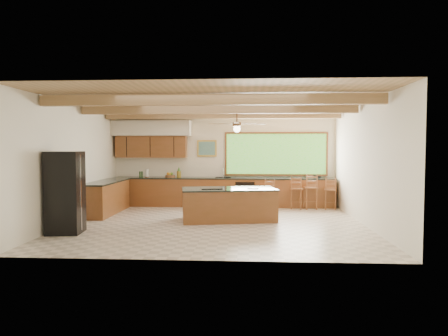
{
  "coord_description": "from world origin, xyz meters",
  "views": [
    {
      "loc": [
        0.76,
        -9.78,
        1.89
      ],
      "look_at": [
        0.15,
        0.8,
        1.34
      ],
      "focal_mm": 32.0,
      "sensor_mm": 36.0,
      "label": 1
    }
  ],
  "objects": [
    {
      "name": "counter_run",
      "position": [
        -0.82,
        2.52,
        0.46
      ],
      "size": [
        7.12,
        3.1,
        1.26
      ],
      "color": "brown",
      "rests_on": "ground"
    },
    {
      "name": "bar_stool_d",
      "position": [
        3.3,
        2.4,
        0.59
      ],
      "size": [
        0.41,
        0.41,
        0.99
      ],
      "rotation": [
        0.0,
        0.0,
        -0.17
      ],
      "color": "brown",
      "rests_on": "ground"
    },
    {
      "name": "refrigerator",
      "position": [
        -3.22,
        -1.3,
        0.9
      ],
      "size": [
        0.77,
        0.75,
        1.8
      ],
      "rotation": [
        0.0,
        0.0,
        0.1
      ],
      "color": "black",
      "rests_on": "ground"
    },
    {
      "name": "room_shell",
      "position": [
        -0.17,
        0.65,
        2.21
      ],
      "size": [
        7.27,
        6.54,
        3.02
      ],
      "color": "silver",
      "rests_on": "ground"
    },
    {
      "name": "island",
      "position": [
        0.29,
        0.43,
        0.42
      ],
      "size": [
        2.55,
        1.52,
        0.85
      ],
      "rotation": [
        0.0,
        0.0,
        0.17
      ],
      "color": "brown",
      "rests_on": "ground"
    },
    {
      "name": "ground",
      "position": [
        0.0,
        0.0,
        0.0
      ],
      "size": [
        7.2,
        7.2,
        0.0
      ],
      "primitive_type": "plane",
      "color": "beige",
      "rests_on": "ground"
    },
    {
      "name": "bar_stool_b",
      "position": [
        2.31,
        2.39,
        0.61
      ],
      "size": [
        0.48,
        0.48,
        1.03
      ],
      "rotation": [
        0.0,
        0.0,
        -0.38
      ],
      "color": "brown",
      "rests_on": "ground"
    },
    {
      "name": "bar_stool_c",
      "position": [
        2.69,
        2.39,
        0.65
      ],
      "size": [
        0.43,
        0.43,
        1.09
      ],
      "rotation": [
        0.0,
        0.0,
        0.1
      ],
      "color": "brown",
      "rests_on": "ground"
    },
    {
      "name": "bar_stool_a",
      "position": [
        1.46,
        2.15,
        0.55
      ],
      "size": [
        0.37,
        0.37,
        0.94
      ],
      "rotation": [
        0.0,
        0.0,
        -0.13
      ],
      "color": "brown",
      "rests_on": "ground"
    }
  ]
}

